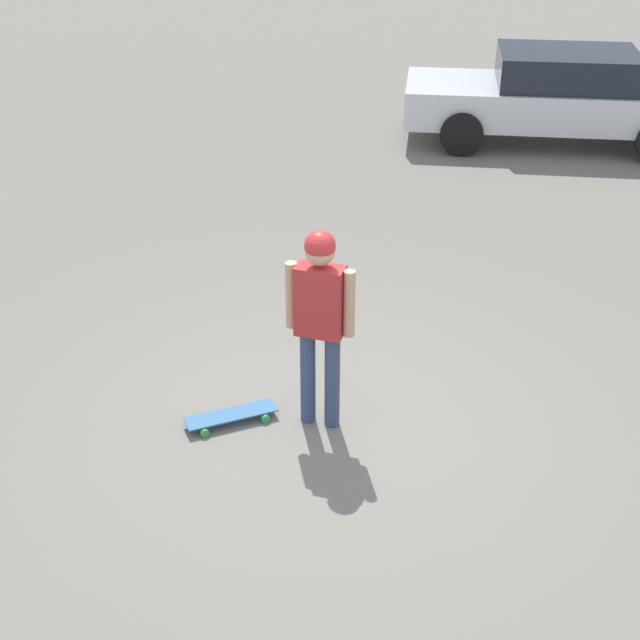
{
  "coord_description": "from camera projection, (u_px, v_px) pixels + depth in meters",
  "views": [
    {
      "loc": [
        4.69,
        3.94,
        4.4
      ],
      "look_at": [
        0.0,
        0.0,
        0.98
      ],
      "focal_mm": 50.0,
      "sensor_mm": 36.0,
      "label": 1
    }
  ],
  "objects": [
    {
      "name": "car_parked_near",
      "position": [
        558.0,
        95.0,
        13.77
      ],
      "size": [
        3.95,
        4.81,
        1.41
      ],
      "rotation": [
        0.0,
        0.0,
        -1.0
      ],
      "color": "silver",
      "rests_on": "ground_plane"
    },
    {
      "name": "skateboard",
      "position": [
        231.0,
        416.0,
        7.46
      ],
      "size": [
        0.78,
        0.53,
        0.08
      ],
      "rotation": [
        0.0,
        0.0,
        -0.48
      ],
      "color": "#336693",
      "rests_on": "ground_plane"
    },
    {
      "name": "ground_plane",
      "position": [
        320.0,
        422.0,
        7.49
      ],
      "size": [
        220.0,
        220.0,
        0.0
      ],
      "primitive_type": "plane",
      "color": "gray"
    },
    {
      "name": "person",
      "position": [
        320.0,
        309.0,
        6.97
      ],
      "size": [
        0.33,
        0.53,
        1.74
      ],
      "rotation": [
        0.0,
        0.0,
        1.96
      ],
      "color": "#38476B",
      "rests_on": "ground_plane"
    }
  ]
}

